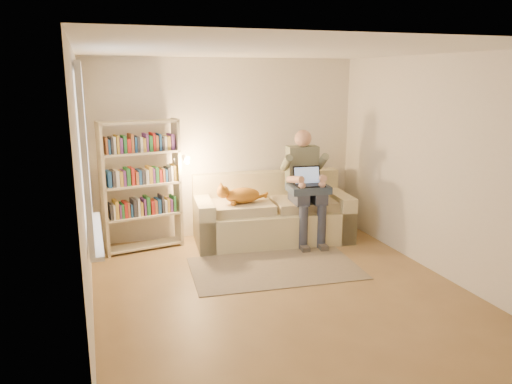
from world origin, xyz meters
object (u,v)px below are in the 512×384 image
object	(u,v)px
laptop	(311,181)
bookshelf	(141,179)
person	(305,180)
cat	(237,195)
sofa	(271,216)

from	to	relation	value
laptop	bookshelf	size ratio (longest dim) A/B	0.24
laptop	bookshelf	xyz separation A→B (m)	(-2.28, 0.51, 0.07)
person	cat	xyz separation A→B (m)	(-0.98, 0.13, -0.18)
person	bookshelf	size ratio (longest dim) A/B	0.90
person	bookshelf	bearing A→B (deg)	177.01
sofa	bookshelf	size ratio (longest dim) A/B	1.30
bookshelf	laptop	bearing A→B (deg)	-22.74
cat	bookshelf	world-z (taller)	bookshelf
sofa	cat	world-z (taller)	sofa
sofa	cat	xyz separation A→B (m)	(-0.55, -0.08, 0.38)
person	cat	bearing A→B (deg)	178.73
sofa	bookshelf	distance (m)	1.93
sofa	bookshelf	xyz separation A→B (m)	(-1.82, 0.15, 0.64)
bookshelf	sofa	bearing A→B (deg)	-14.81
sofa	person	bearing A→B (deg)	-20.03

